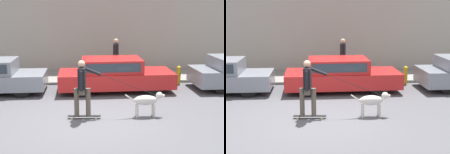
% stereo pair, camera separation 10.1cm
% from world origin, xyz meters
% --- Properties ---
extents(ground_plane, '(36.00, 36.00, 0.00)m').
position_xyz_m(ground_plane, '(0.00, 0.00, 0.00)').
color(ground_plane, '#545459').
extents(back_wall, '(32.00, 0.30, 4.05)m').
position_xyz_m(back_wall, '(0.00, 6.60, 2.03)').
color(back_wall, '#9E998E').
rests_on(back_wall, ground_plane).
extents(sidewalk_curb, '(30.00, 2.36, 0.10)m').
position_xyz_m(sidewalk_curb, '(0.00, 5.25, 0.05)').
color(sidewalk_curb, gray).
rests_on(sidewalk_curb, ground_plane).
extents(parked_car_1, '(4.37, 1.83, 1.27)m').
position_xyz_m(parked_car_1, '(0.94, 3.02, 0.62)').
color(parked_car_1, black).
rests_on(parked_car_1, ground_plane).
extents(dog, '(1.17, 0.31, 0.73)m').
position_xyz_m(dog, '(1.65, 0.07, 0.48)').
color(dog, beige).
rests_on(dog, ground_plane).
extents(skateboarder, '(2.69, 0.57, 1.71)m').
position_xyz_m(skateboarder, '(-0.23, 0.01, 0.98)').
color(skateboarder, beige).
rests_on(skateboarder, ground_plane).
extents(pedestrian_with_bag, '(0.28, 0.66, 1.69)m').
position_xyz_m(pedestrian_with_bag, '(1.16, 5.05, 1.05)').
color(pedestrian_with_bag, brown).
rests_on(pedestrian_with_bag, sidewalk_curb).
extents(fire_hydrant, '(0.18, 0.18, 0.77)m').
position_xyz_m(fire_hydrant, '(3.67, 3.83, 0.41)').
color(fire_hydrant, gold).
rests_on(fire_hydrant, ground_plane).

